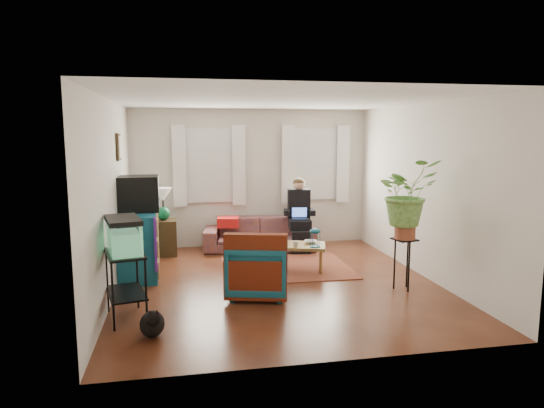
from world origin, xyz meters
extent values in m
cube|color=#4F2B14|center=(0.00, 0.00, 0.00)|extent=(4.50, 5.00, 0.01)
cube|color=white|center=(0.00, 0.00, 2.60)|extent=(4.50, 5.00, 0.01)
cube|color=silver|center=(0.00, 2.50, 1.30)|extent=(4.50, 0.01, 2.60)
cube|color=silver|center=(0.00, -2.50, 1.30)|extent=(4.50, 0.01, 2.60)
cube|color=silver|center=(-2.25, 0.00, 1.30)|extent=(0.01, 5.00, 2.60)
cube|color=silver|center=(2.25, 0.00, 1.30)|extent=(0.01, 5.00, 2.60)
cube|color=white|center=(-0.80, 2.48, 1.55)|extent=(1.08, 0.04, 1.38)
cube|color=white|center=(1.25, 2.48, 1.55)|extent=(1.08, 0.04, 1.38)
cube|color=white|center=(-0.80, 2.40, 1.55)|extent=(1.36, 0.06, 1.50)
cube|color=white|center=(1.25, 2.40, 1.55)|extent=(1.36, 0.06, 1.50)
cube|color=#3D2616|center=(-2.21, 0.85, 1.95)|extent=(0.04, 0.32, 0.40)
cube|color=brown|center=(0.30, 0.73, 0.01)|extent=(2.02, 1.63, 0.01)
imported|color=brown|center=(0.09, 2.05, 0.40)|extent=(2.13, 1.09, 0.80)
cube|color=#3A2916|center=(-1.65, 1.99, 0.32)|extent=(0.45, 0.45, 0.63)
cube|color=#115766|center=(-1.99, 0.72, 0.49)|extent=(0.58, 1.11, 0.99)
cube|color=black|center=(-1.97, 0.83, 1.25)|extent=(0.62, 0.57, 0.53)
cube|color=black|center=(-2.00, -1.01, 0.40)|extent=(0.55, 0.78, 0.79)
cube|color=#7FD899|center=(-2.00, -1.01, 1.00)|extent=(0.49, 0.71, 0.42)
ellipsoid|color=black|center=(-1.68, -1.58, 0.17)|extent=(0.32, 0.44, 0.34)
imported|color=#115D66|center=(-0.36, -0.47, 0.40)|extent=(0.94, 0.90, 0.80)
cube|color=#9E0A0A|center=(-0.44, -0.77, 0.57)|extent=(0.83, 0.38, 0.66)
cube|color=brown|center=(0.38, 0.61, 0.21)|extent=(1.12, 0.81, 0.42)
imported|color=white|center=(0.13, 0.59, 0.46)|extent=(0.14, 0.14, 0.09)
imported|color=beige|center=(0.38, 0.44, 0.46)|extent=(0.11, 0.11, 0.09)
imported|color=white|center=(0.67, 0.62, 0.44)|extent=(0.25, 0.25, 0.05)
cylinder|color=#B21414|center=(0.16, 0.82, 0.43)|extent=(0.39, 0.39, 0.04)
cube|color=black|center=(1.66, -0.61, 0.36)|extent=(0.35, 0.35, 0.72)
imported|color=#599947|center=(1.66, -0.61, 1.22)|extent=(0.93, 0.84, 0.91)
camera|label=1|loc=(-1.35, -6.65, 2.16)|focal=32.00mm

